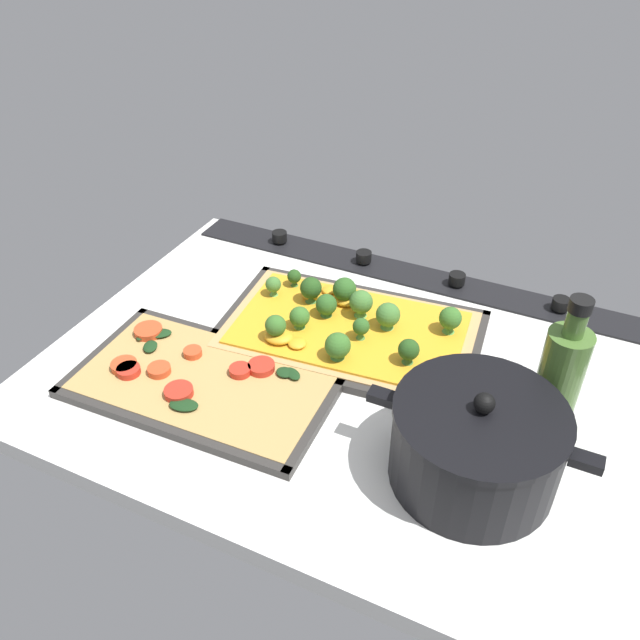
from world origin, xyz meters
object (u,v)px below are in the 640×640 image
broccoli_pizza (347,324)px  oil_bottle (560,377)px  baking_tray_back (205,384)px  baking_tray_front (349,334)px  veggie_pizza_back (200,377)px  cooking_pot (476,444)px

broccoli_pizza → oil_bottle: bearing=169.1°
baking_tray_back → oil_bottle: size_ratio=1.88×
baking_tray_front → veggie_pizza_back: bearing=51.9°
baking_tray_front → baking_tray_back: bearing=53.7°
veggie_pizza_back → cooking_pot: 38.81cm
broccoli_pizza → veggie_pizza_back: 23.76cm
cooking_pot → veggie_pizza_back: bearing=0.2°
oil_bottle → cooking_pot: bearing=61.8°
broccoli_pizza → baking_tray_back: size_ratio=1.05×
baking_tray_back → cooking_pot: size_ratio=1.38×
broccoli_pizza → cooking_pot: (-24.31, 18.86, 3.31)cm
broccoli_pizza → cooking_pot: cooking_pot is taller
broccoli_pizza → veggie_pizza_back: size_ratio=1.13×
veggie_pizza_back → baking_tray_front: bearing=-128.1°
broccoli_pizza → oil_bottle: 32.34cm
baking_tray_front → veggie_pizza_back: size_ratio=1.20×
broccoli_pizza → oil_bottle: oil_bottle is taller
baking_tray_front → oil_bottle: bearing=169.3°
broccoli_pizza → baking_tray_back: (13.45, 19.12, -1.74)cm
baking_tray_back → oil_bottle: (-44.67, -13.13, 7.68)cm
baking_tray_front → baking_tray_back: same height
baking_tray_front → broccoli_pizza: size_ratio=1.07×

